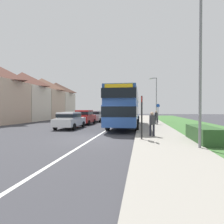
% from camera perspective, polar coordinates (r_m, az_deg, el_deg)
% --- Properties ---
extents(ground_plane, '(120.00, 120.00, 0.00)m').
position_cam_1_polar(ground_plane, '(11.34, -6.13, -8.44)').
color(ground_plane, '#38383D').
extents(lane_marking_centre, '(0.14, 60.00, 0.01)m').
position_cam_1_polar(lane_marking_centre, '(19.11, 0.20, -4.60)').
color(lane_marking_centre, silver).
rests_on(lane_marking_centre, ground_plane).
extents(pavement_near_side, '(3.20, 68.00, 0.12)m').
position_cam_1_polar(pavement_near_side, '(16.93, 13.36, -5.15)').
color(pavement_near_side, gray).
rests_on(pavement_near_side, ground_plane).
extents(grass_verge_seaward, '(6.00, 68.00, 0.08)m').
position_cam_1_polar(grass_verge_seaward, '(17.78, 27.37, -5.00)').
color(grass_verge_seaward, '#3D6B33').
rests_on(grass_verge_seaward, ground_plane).
extents(roadside_hedge, '(1.10, 3.21, 0.90)m').
position_cam_1_polar(roadside_hedge, '(10.93, 27.09, -6.49)').
color(roadside_hedge, '#2D5128').
rests_on(roadside_hedge, ground_plane).
extents(double_decker_bus, '(2.80, 11.40, 3.70)m').
position_cam_1_polar(double_decker_bus, '(18.35, 4.23, 1.85)').
color(double_decker_bus, '#284C93').
rests_on(double_decker_bus, ground_plane).
extents(parked_car_white, '(1.95, 4.07, 1.56)m').
position_cam_1_polar(parked_car_white, '(17.40, -13.25, -2.33)').
color(parked_car_white, silver).
rests_on(parked_car_white, ground_plane).
extents(parked_car_red, '(1.92, 3.91, 1.72)m').
position_cam_1_polar(parked_car_red, '(21.82, -8.67, -1.46)').
color(parked_car_red, '#B21E1E').
rests_on(parked_car_red, ground_plane).
extents(parked_car_silver, '(1.89, 4.21, 1.63)m').
position_cam_1_polar(parked_car_silver, '(26.33, -5.05, -1.15)').
color(parked_car_silver, '#B7B7BC').
rests_on(parked_car_silver, ground_plane).
extents(pedestrian_at_stop, '(0.34, 0.34, 1.67)m').
position_cam_1_polar(pedestrian_at_stop, '(11.72, 12.60, -3.34)').
color(pedestrian_at_stop, '#23232D').
rests_on(pedestrian_at_stop, ground_plane).
extents(pedestrian_walking_away, '(0.34, 0.34, 1.67)m').
position_cam_1_polar(pedestrian_walking_away, '(20.83, 13.84, -1.49)').
color(pedestrian_walking_away, '#23232D').
rests_on(pedestrian_walking_away, ground_plane).
extents(bus_stop_sign, '(0.09, 0.52, 2.60)m').
position_cam_1_polar(bus_stop_sign, '(10.38, 9.42, -0.76)').
color(bus_stop_sign, black).
rests_on(bus_stop_sign, ground_plane).
extents(cycle_route_sign, '(0.44, 0.08, 2.52)m').
position_cam_1_polar(cycle_route_sign, '(23.79, 14.39, -0.11)').
color(cycle_route_sign, slate).
rests_on(cycle_route_sign, ground_plane).
extents(street_lamp_near, '(1.14, 0.20, 8.42)m').
position_cam_1_polar(street_lamp_near, '(9.33, 25.70, 19.13)').
color(street_lamp_near, slate).
rests_on(street_lamp_near, ground_plane).
extents(street_lamp_mid, '(1.14, 0.20, 6.63)m').
position_cam_1_polar(street_lamp_mid, '(28.36, 13.67, 4.96)').
color(street_lamp_mid, slate).
rests_on(street_lamp_mid, ground_plane).
extents(house_terrace_far_side, '(6.91, 22.68, 7.70)m').
position_cam_1_polar(house_terrace_far_side, '(34.23, -23.80, 4.20)').
color(house_terrace_far_side, '#C1A88E').
rests_on(house_terrace_far_side, ground_plane).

